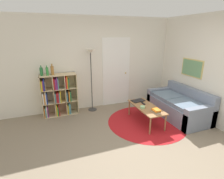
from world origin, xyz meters
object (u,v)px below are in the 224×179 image
bottle_left (41,71)px  bowl (143,107)px  bookshelf (58,95)px  bottle_right (52,70)px  floor_lamp (91,63)px  couch (179,106)px  laptop (138,101)px  bottle_middle (47,71)px  coffee_table (146,108)px

bottle_left → bowl: bearing=-30.1°
bookshelf → bottle_right: 0.69m
floor_lamp → bottle_left: bearing=179.1°
couch → bottle_left: (-3.37, 1.20, 0.95)m
floor_lamp → bottle_right: 1.01m
bottle_left → laptop: bearing=-19.5°
floor_lamp → bottle_right: size_ratio=6.12×
couch → floor_lamp: bearing=150.6°
laptop → floor_lamp: bearing=142.6°
bookshelf → bottle_left: 0.75m
bowl → bottle_right: bearing=146.8°
couch → bowl: bearing=-176.7°
couch → bottle_middle: size_ratio=6.66×
bowl → bottle_right: size_ratio=0.41×
couch → coffee_table: (-1.04, -0.01, 0.11)m
couch → bowl: couch is taller
coffee_table → bowl: 0.16m
laptop → bottle_right: size_ratio=1.25×
couch → laptop: couch is taller
couch → bottle_left: 3.70m
floor_lamp → bottle_middle: (-1.13, 0.00, -0.16)m
floor_lamp → bottle_middle: 1.14m
laptop → bottle_middle: bottle_middle is taller
coffee_table → bottle_right: 2.54m
couch → bowl: size_ratio=14.15×
couch → bottle_right: bearing=158.9°
bottle_middle → couch: bearing=-20.2°
bookshelf → bottle_right: bottle_right is taller
laptop → bottle_middle: (-2.17, 0.80, 0.79)m
bottle_left → bottle_right: bottle_right is taller
couch → bottle_right: bottle_right is taller
laptop → bowl: 0.47m
floor_lamp → couch: bearing=-29.4°
laptop → bottle_right: 2.35m
laptop → bottle_right: (-2.05, 0.81, 0.80)m
bookshelf → bottle_right: (-0.08, -0.03, 0.68)m
coffee_table → bottle_left: (-2.32, 1.22, 0.85)m
bottle_right → laptop: bearing=-21.6°
bowl → bottle_left: bottle_left is taller
bookshelf → couch: (3.03, -1.22, -0.28)m
bottle_middle → bottle_right: (0.12, 0.01, 0.01)m
floor_lamp → bottle_left: size_ratio=6.78×
floor_lamp → laptop: size_ratio=4.90×
bottle_middle → bookshelf: bearing=9.4°
coffee_table → bottle_right: (-2.06, 1.21, 0.86)m
bottle_right → couch: bearing=-21.1°
bookshelf → couch: 3.28m
laptop → bowl: size_ratio=3.01×
laptop → bottle_left: 2.58m
laptop → bottle_left: bearing=160.5°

